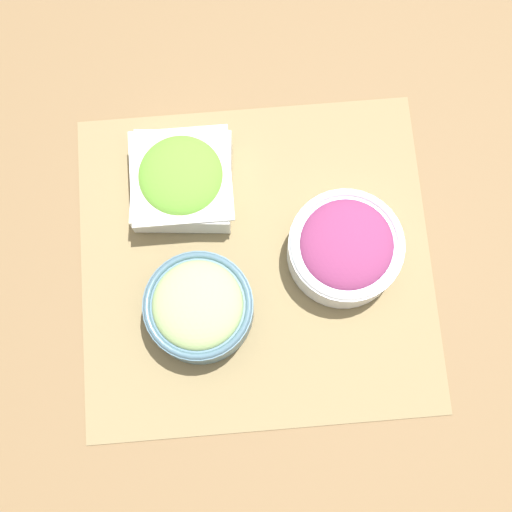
{
  "coord_description": "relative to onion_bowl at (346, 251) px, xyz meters",
  "views": [
    {
      "loc": [
        -0.21,
        0.02,
        0.94
      ],
      "look_at": [
        0.0,
        0.0,
        0.03
      ],
      "focal_mm": 50.0,
      "sensor_mm": 36.0,
      "label": 1
    }
  ],
  "objects": [
    {
      "name": "lettuce_bowl",
      "position": [
        0.12,
        0.21,
        -0.0
      ],
      "size": [
        0.14,
        0.14,
        0.07
      ],
      "color": "white",
      "rests_on": "placemat"
    },
    {
      "name": "ground_plane",
      "position": [
        0.0,
        0.12,
        -0.04
      ],
      "size": [
        3.0,
        3.0,
        0.0
      ],
      "primitive_type": "plane",
      "color": "olive"
    },
    {
      "name": "placemat",
      "position": [
        0.0,
        0.12,
        -0.04
      ],
      "size": [
        0.44,
        0.47,
        0.0
      ],
      "color": "#937F56",
      "rests_on": "ground_plane"
    },
    {
      "name": "onion_bowl",
      "position": [
        0.0,
        0.0,
        0.0
      ],
      "size": [
        0.15,
        0.15,
        0.07
      ],
      "color": "silver",
      "rests_on": "placemat"
    },
    {
      "name": "cucumber_bowl",
      "position": [
        -0.06,
        0.19,
        0.0
      ],
      "size": [
        0.14,
        0.14,
        0.08
      ],
      "color": "slate",
      "rests_on": "placemat"
    }
  ]
}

